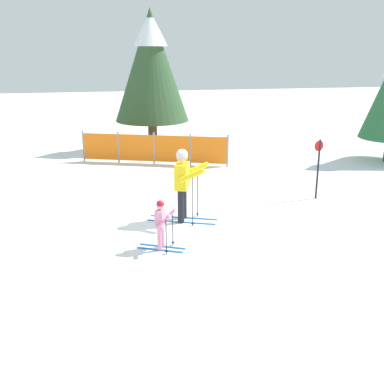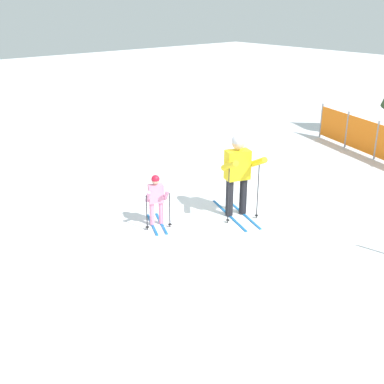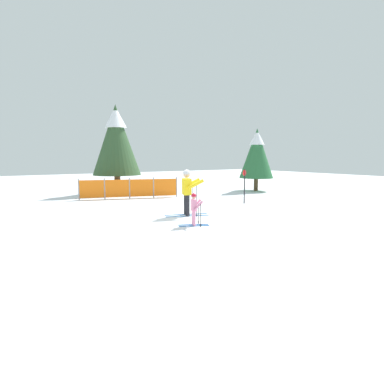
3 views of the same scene
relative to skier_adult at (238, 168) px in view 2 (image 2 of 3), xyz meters
name	(u,v)px [view 2 (image 2 of 3)]	position (x,y,z in m)	size (l,w,h in m)	color
ground_plane	(237,212)	(-0.08, 0.10, -1.02)	(60.00, 60.00, 0.00)	white
skier_adult	(238,168)	(0.00, 0.00, 0.00)	(1.63, 0.96, 1.70)	#1966B2
skier_child	(156,197)	(-0.68, -1.51, -0.43)	(0.97, 0.62, 1.03)	#1966B2
safety_fence	(377,140)	(-0.15, 5.50, -0.48)	(4.78, 1.64, 1.07)	gray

